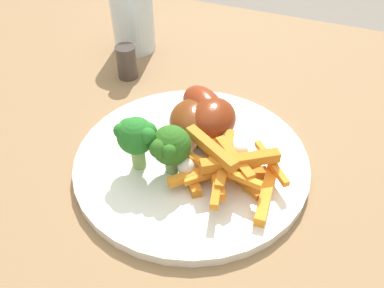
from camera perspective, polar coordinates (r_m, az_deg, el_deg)
dining_table at (r=0.56m, az=0.62°, el=-10.27°), size 1.20×0.88×0.75m
dinner_plate at (r=0.48m, az=0.00°, el=-2.28°), size 0.27×0.27×0.01m
broccoli_floret_front at (r=0.44m, az=-7.83°, el=1.14°), size 0.05×0.04×0.07m
broccoli_floret_middle at (r=0.44m, az=-3.19°, el=-0.31°), size 0.04×0.05×0.06m
carrot_fries_pile at (r=0.44m, az=4.99°, el=-3.27°), size 0.13×0.11×0.04m
chicken_drumstick_near at (r=0.51m, az=1.97°, el=4.68°), size 0.12×0.11×0.05m
chicken_drumstick_far at (r=0.49m, az=2.18°, el=3.19°), size 0.06×0.12×0.05m
chicken_drumstick_extra at (r=0.49m, az=0.05°, el=2.93°), size 0.07×0.12×0.04m
water_glass at (r=0.69m, az=-8.24°, el=16.80°), size 0.07×0.07×0.10m
pepper_shaker at (r=0.63m, az=-9.10°, el=11.23°), size 0.03×0.03×0.05m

